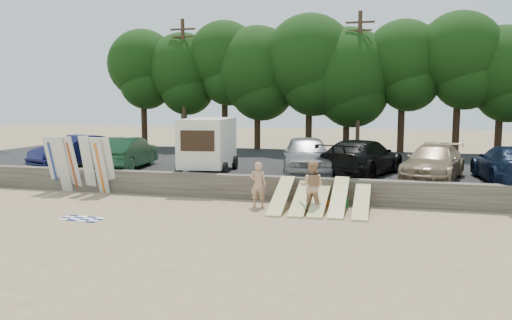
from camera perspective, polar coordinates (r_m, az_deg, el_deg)
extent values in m
plane|color=tan|center=(17.60, 1.88, -6.56)|extent=(120.00, 120.00, 0.00)
cube|color=#6B6356|center=(20.38, 3.75, -3.31)|extent=(44.00, 0.50, 1.00)
cube|color=#282828|center=(27.72, 6.69, -1.00)|extent=(44.00, 14.50, 0.70)
cylinder|color=#382616|center=(38.30, -12.66, 4.61)|extent=(0.44, 0.44, 4.12)
sphere|color=#1D4413|center=(38.38, -12.81, 10.63)|extent=(5.10, 5.10, 5.10)
cylinder|color=#382616|center=(37.25, -8.21, 4.43)|extent=(0.44, 0.44, 3.84)
sphere|color=#1D4413|center=(37.30, -8.31, 10.20)|extent=(5.32, 5.32, 5.32)
cylinder|color=#382616|center=(36.14, -3.58, 4.85)|extent=(0.44, 0.44, 4.38)
sphere|color=#1D4413|center=(36.26, -3.63, 11.63)|extent=(5.16, 5.16, 5.16)
cylinder|color=#382616|center=(35.47, 0.15, 4.33)|extent=(0.44, 0.44, 3.77)
sphere|color=#1D4413|center=(35.51, 0.15, 10.28)|extent=(6.08, 6.08, 6.08)
cylinder|color=#382616|center=(34.40, 6.05, 4.53)|extent=(0.44, 0.44, 4.13)
sphere|color=#1D4413|center=(34.49, 6.14, 11.25)|extent=(6.24, 6.24, 6.24)
cylinder|color=#382616|center=(34.45, 10.28, 3.92)|extent=(0.44, 0.44, 3.49)
sphere|color=#1D4413|center=(34.46, 10.40, 9.59)|extent=(6.27, 6.27, 6.27)
cylinder|color=#382616|center=(34.35, 16.25, 4.26)|extent=(0.44, 0.44, 4.09)
sphere|color=#1D4413|center=(34.43, 16.47, 10.92)|extent=(5.21, 5.21, 5.21)
cylinder|color=#382616|center=(34.30, 21.92, 4.19)|extent=(0.44, 0.44, 4.26)
sphere|color=#1D4413|center=(34.41, 22.23, 11.12)|extent=(5.38, 5.38, 5.38)
cylinder|color=#382616|center=(35.03, 25.99, 3.50)|extent=(0.44, 0.44, 3.60)
sphere|color=#1D4413|center=(35.05, 26.29, 9.24)|extent=(5.46, 5.46, 5.46)
cylinder|color=#473321|center=(35.51, -8.28, 8.49)|extent=(0.26, 0.26, 9.00)
cube|color=#473321|center=(35.84, -8.39, 14.57)|extent=(1.80, 0.12, 0.12)
cube|color=#473321|center=(35.77, -8.37, 13.78)|extent=(1.50, 0.10, 0.10)
cylinder|color=#473321|center=(32.78, 11.66, 8.58)|extent=(0.26, 0.26, 9.00)
cube|color=#473321|center=(33.14, 11.82, 15.16)|extent=(1.80, 0.12, 0.12)
cube|color=#473321|center=(33.07, 11.80, 14.30)|extent=(1.50, 0.10, 0.10)
cube|color=silver|center=(23.65, -5.49, 2.08)|extent=(2.46, 4.21, 2.20)
cube|color=black|center=(21.68, -6.72, 2.19)|extent=(1.49, 0.22, 0.90)
cylinder|color=black|center=(22.79, -8.78, -0.97)|extent=(0.28, 0.68, 0.66)
cylinder|color=black|center=(22.28, -3.60, -1.07)|extent=(0.28, 0.68, 0.66)
cylinder|color=black|center=(25.27, -7.10, -0.19)|extent=(0.28, 0.68, 0.66)
cylinder|color=black|center=(24.81, -2.41, -0.27)|extent=(0.28, 0.68, 0.66)
imported|color=#131543|center=(27.73, -19.84, 1.02)|extent=(3.19, 5.07, 1.58)
imported|color=#143820|center=(25.65, -14.58, 0.80)|extent=(2.30, 5.02, 1.60)
imported|color=gray|center=(22.87, 5.82, 0.54)|extent=(3.17, 5.59, 1.79)
imported|color=black|center=(23.12, 12.04, 0.29)|extent=(4.05, 6.08, 1.64)
imported|color=#927B5D|center=(22.66, 19.62, -0.27)|extent=(3.31, 5.47, 1.48)
imported|color=#0E1A34|center=(22.96, 27.00, -0.45)|extent=(2.48, 5.44, 1.54)
cube|color=silver|center=(24.28, -22.14, -0.39)|extent=(0.58, 0.88, 2.50)
cube|color=silver|center=(23.80, -21.25, -0.46)|extent=(0.55, 0.79, 2.52)
cube|color=silver|center=(23.63, -20.23, -0.47)|extent=(0.56, 0.80, 2.52)
cube|color=silver|center=(23.25, -18.65, -0.48)|extent=(0.52, 0.64, 2.55)
cube|color=silver|center=(22.75, -17.42, -0.62)|extent=(0.52, 0.75, 2.52)
cube|color=silver|center=(22.76, -16.57, -0.61)|extent=(0.56, 0.84, 2.51)
cube|color=#D6D286|center=(18.85, 2.88, -4.04)|extent=(0.56, 2.86, 1.05)
cube|color=#D6D286|center=(18.77, 5.26, -4.25)|extent=(0.56, 2.88, 0.96)
cube|color=#D6D286|center=(18.75, 7.30, -4.49)|extent=(0.56, 2.92, 0.83)
cube|color=#D6D286|center=(18.68, 9.47, -4.15)|extent=(0.56, 2.84, 1.10)
cube|color=#D6D286|center=(18.60, 11.99, -4.49)|extent=(0.56, 2.89, 0.95)
imported|color=tan|center=(19.12, 0.26, -2.81)|extent=(0.66, 0.45, 1.76)
imported|color=tan|center=(18.43, 6.40, -2.99)|extent=(0.97, 0.78, 1.89)
cube|color=#23813C|center=(19.56, 9.98, -4.83)|extent=(0.38, 0.30, 0.32)
cube|color=orange|center=(19.64, 7.81, -4.89)|extent=(0.37, 0.34, 0.22)
plane|color=white|center=(18.37, -19.29, -6.35)|extent=(1.61, 1.61, 0.00)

